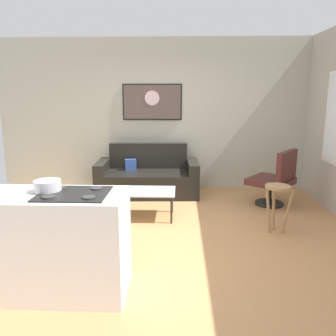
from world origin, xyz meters
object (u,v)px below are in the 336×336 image
Objects in this scene: coffee_table at (143,193)px; bar_stool at (277,196)px; mixing_bowl at (48,186)px; couch at (148,178)px; armchair at (276,179)px; wall_painting at (152,102)px.

coffee_table is 1.50× the size of bar_stool.
mixing_bowl is at bearing -108.51° from coffee_table.
couch is 3.24m from mixing_bowl.
armchair is at bearing 76.07° from bar_stool.
wall_painting is (-2.07, 1.09, 1.19)m from armchair.
armchair reaches higher than coffee_table.
mixing_bowl is (-0.59, -3.11, 0.69)m from couch.
bar_stool is 3.05m from wall_painting.
bar_stool is 2.63× the size of mixing_bowl.
coffee_table is 2.17m from armchair.
coffee_table is 0.85× the size of wall_painting.
coffee_table is 2.09m from mixing_bowl.
couch reaches higher than coffee_table.
armchair is at bearing 16.36° from coffee_table.
armchair is at bearing -27.80° from wall_painting.
bar_stool is (1.86, -1.69, 0.20)m from couch.
wall_painting reaches higher than mixing_bowl.
couch is 2.52m from bar_stool.
mixing_bowl is at bearing -149.89° from bar_stool.
bar_stool is at bearing 30.11° from mixing_bowl.
wall_painting is (0.01, 1.70, 1.27)m from coffee_table.
armchair reaches higher than bar_stool.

